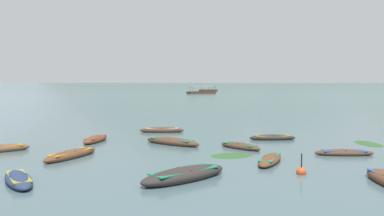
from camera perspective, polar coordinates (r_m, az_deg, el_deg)
The scene contains 19 objects.
ground_plane at distance 1506.72m, azimuth 0.86°, elevation 3.75°, with size 6000.00×6000.00×0.00m, color #476066.
mountain_2 at distance 2033.76m, azimuth -1.36°, elevation 11.07°, with size 1482.86×1482.86×515.40m, color #4C5B56.
mountain_3 at distance 2272.07m, azimuth 13.00°, elevation 8.66°, with size 1526.13×1526.13×392.89m, color #4C5B56.
rowboat_0 at distance 25.81m, azimuth -2.90°, elevation -4.90°, with size 4.11×3.33×0.56m.
rowboat_1 at distance 27.70m, azimuth -13.82°, elevation -4.43°, with size 1.43×3.37×0.52m.
rowboat_2 at distance 28.40m, azimuth 11.58°, elevation -4.23°, with size 3.32×1.07×0.46m.
rowboat_3 at distance 25.74m, azimuth -25.97°, elevation -5.32°, with size 3.16×2.54×0.54m.
rowboat_4 at distance 22.32m, azimuth -17.15°, elevation -6.48°, with size 2.44×4.00×0.52m.
rowboat_5 at distance 20.54m, azimuth 11.21°, elevation -7.34°, with size 2.17×3.63×0.46m.
rowboat_6 at distance 16.70m, azimuth -1.09°, elevation -9.66°, with size 4.11×3.92×0.66m.
rowboat_8 at distance 17.63m, azimuth -23.85°, elevation -9.46°, with size 2.63×3.37×0.47m.
rowboat_9 at distance 32.00m, azimuth -4.39°, elevation -3.22°, with size 3.60×1.06×0.51m.
rowboat_10 at distance 24.41m, azimuth 7.00°, elevation -5.51°, with size 2.74×2.82×0.44m.
rowboat_11 at distance 23.69m, azimuth 21.17°, elevation -6.06°, with size 3.30×0.92×0.40m.
ferry_0 at distance 130.59m, azimuth 1.32°, elevation 2.29°, with size 9.77×6.89×2.54m.
ferry_2 at distance 161.62m, azimuth 2.36°, elevation 2.60°, with size 7.70×5.00×2.54m.
mooring_buoy at distance 18.35m, azimuth 15.56°, elevation -8.89°, with size 0.44×0.44×1.05m.
weed_patch_0 at distance 21.98m, azimuth 5.65°, elevation -6.92°, with size 1.59×2.30×0.14m, color #2D5628.
weed_patch_2 at distance 28.45m, azimuth 24.22°, elevation -4.77°, with size 2.75×1.39×0.14m, color #2D5628.
Camera 1 is at (-1.46, -6.71, 4.12)m, focal length 36.81 mm.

